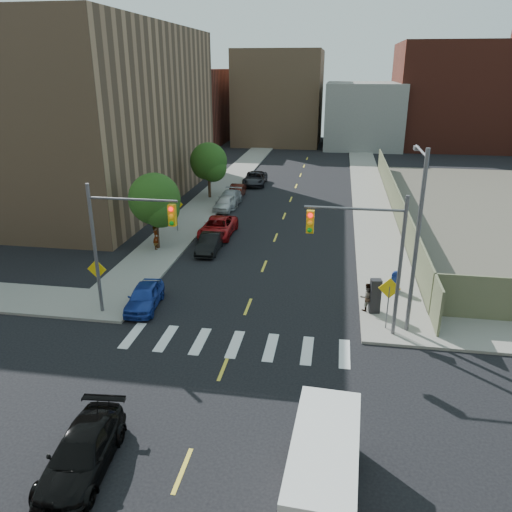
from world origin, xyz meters
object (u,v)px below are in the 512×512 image
(parked_car_white, at_px, (226,203))
(payphone, at_px, (375,296))
(black_sedan, at_px, (82,453))
(cargo_van, at_px, (324,466))
(parked_car_red, at_px, (218,227))
(parked_car_blue, at_px, (144,297))
(parked_car_maroon, at_px, (237,191))
(pedestrian_west, at_px, (156,238))
(parked_car_black, at_px, (210,243))
(parked_car_grey, at_px, (255,178))
(pedestrian_east, at_px, (367,297))
(parked_car_silver, at_px, (229,199))
(mailbox, at_px, (396,282))

(parked_car_white, relative_size, payphone, 2.09)
(black_sedan, relative_size, payphone, 2.44)
(black_sedan, bearing_deg, cargo_van, -4.01)
(parked_car_red, relative_size, cargo_van, 1.00)
(parked_car_blue, bearing_deg, payphone, -0.27)
(parked_car_maroon, relative_size, black_sedan, 0.83)
(parked_car_red, distance_m, parked_car_white, 7.49)
(pedestrian_west, bearing_deg, parked_car_black, -89.54)
(parked_car_red, distance_m, black_sedan, 24.14)
(parked_car_grey, distance_m, pedestrian_east, 31.55)
(parked_car_silver, height_order, black_sedan, parked_car_silver)
(mailbox, height_order, payphone, payphone)
(black_sedan, height_order, payphone, payphone)
(black_sedan, distance_m, payphone, 16.05)
(payphone, bearing_deg, parked_car_silver, 112.09)
(parked_car_silver, height_order, parked_car_white, parked_car_silver)
(parked_car_blue, distance_m, pedestrian_east, 11.88)
(parked_car_maroon, relative_size, pedestrian_east, 2.42)
(mailbox, bearing_deg, cargo_van, -95.56)
(parked_car_red, distance_m, pedestrian_west, 5.32)
(parked_car_silver, bearing_deg, black_sedan, -85.98)
(parked_car_red, distance_m, mailbox, 15.18)
(payphone, height_order, pedestrian_east, payphone)
(parked_car_red, bearing_deg, parked_car_blue, -94.29)
(parked_car_red, bearing_deg, parked_car_white, 98.56)
(parked_car_silver, xyz_separation_m, mailbox, (13.56, -17.59, 0.07))
(parked_car_black, bearing_deg, mailbox, -23.90)
(parked_car_maroon, bearing_deg, parked_car_silver, -91.05)
(parked_car_maroon, distance_m, parked_car_grey, 5.92)
(pedestrian_west, bearing_deg, parked_car_maroon, -14.53)
(parked_car_black, bearing_deg, parked_car_silver, 94.44)
(parked_car_silver, xyz_separation_m, black_sedan, (2.33, -33.10, -0.02))
(parked_car_maroon, distance_m, mailbox, 25.00)
(parked_car_maroon, bearing_deg, parked_car_black, -86.00)
(parked_car_grey, relative_size, cargo_van, 1.01)
(parked_car_white, distance_m, parked_car_grey, 10.90)
(parked_car_grey, bearing_deg, payphone, -71.35)
(parked_car_red, bearing_deg, payphone, -45.32)
(parked_car_blue, height_order, mailbox, mailbox)
(parked_car_blue, height_order, parked_car_maroon, parked_car_blue)
(parked_car_silver, bearing_deg, parked_car_blue, -90.00)
(payphone, distance_m, pedestrian_west, 16.51)
(parked_car_black, relative_size, parked_car_red, 0.76)
(parked_car_white, bearing_deg, pedestrian_west, -96.58)
(pedestrian_west, height_order, pedestrian_east, pedestrian_west)
(parked_car_white, distance_m, pedestrian_west, 11.64)
(mailbox, distance_m, pedestrian_east, 3.27)
(parked_car_silver, height_order, mailbox, mailbox)
(parked_car_blue, relative_size, parked_car_black, 0.99)
(payphone, bearing_deg, cargo_van, -108.75)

